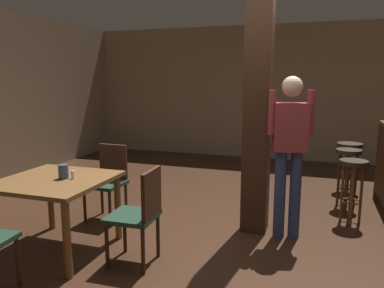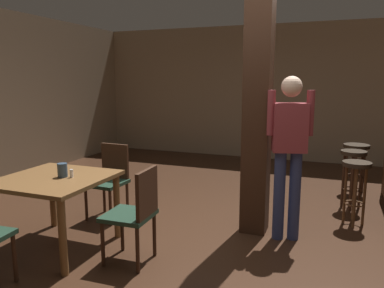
{
  "view_description": "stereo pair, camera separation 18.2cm",
  "coord_description": "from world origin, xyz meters",
  "px_view_note": "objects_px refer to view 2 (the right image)",
  "views": [
    {
      "loc": [
        0.92,
        -3.56,
        1.69
      ],
      "look_at": [
        -0.41,
        0.42,
        0.96
      ],
      "focal_mm": 35.0,
      "sensor_mm": 36.0,
      "label": 1
    },
    {
      "loc": [
        1.09,
        -3.5,
        1.69
      ],
      "look_at": [
        -0.41,
        0.42,
        0.96
      ],
      "focal_mm": 35.0,
      "sensor_mm": 36.0,
      "label": 2
    }
  ],
  "objects_px": {
    "chair_east": "(136,210)",
    "bar_stool_mid": "(353,166)",
    "salt_shaker": "(72,173)",
    "bar_stool_near": "(356,179)",
    "dining_table": "(55,188)",
    "napkin_cup": "(62,170)",
    "bar_stool_far": "(356,156)",
    "standing_person": "(289,147)",
    "chair_north": "(110,177)"
  },
  "relations": [
    {
      "from": "chair_east",
      "to": "standing_person",
      "type": "bearing_deg",
      "value": 40.24
    },
    {
      "from": "dining_table",
      "to": "napkin_cup",
      "type": "xyz_separation_m",
      "value": [
        0.08,
        0.03,
        0.18
      ]
    },
    {
      "from": "napkin_cup",
      "to": "chair_north",
      "type": "bearing_deg",
      "value": 93.12
    },
    {
      "from": "chair_east",
      "to": "bar_stool_far",
      "type": "bearing_deg",
      "value": 57.66
    },
    {
      "from": "napkin_cup",
      "to": "salt_shaker",
      "type": "xyz_separation_m",
      "value": [
        0.09,
        0.02,
        -0.03
      ]
    },
    {
      "from": "bar_stool_near",
      "to": "dining_table",
      "type": "bearing_deg",
      "value": -148.63
    },
    {
      "from": "standing_person",
      "to": "napkin_cup",
      "type": "bearing_deg",
      "value": -154.08
    },
    {
      "from": "bar_stool_far",
      "to": "chair_north",
      "type": "bearing_deg",
      "value": -142.53
    },
    {
      "from": "chair_north",
      "to": "bar_stool_far",
      "type": "height_order",
      "value": "chair_north"
    },
    {
      "from": "napkin_cup",
      "to": "standing_person",
      "type": "height_order",
      "value": "standing_person"
    },
    {
      "from": "standing_person",
      "to": "bar_stool_near",
      "type": "distance_m",
      "value": 1.08
    },
    {
      "from": "napkin_cup",
      "to": "bar_stool_far",
      "type": "bearing_deg",
      "value": 47.68
    },
    {
      "from": "chair_east",
      "to": "bar_stool_mid",
      "type": "distance_m",
      "value": 3.01
    },
    {
      "from": "chair_north",
      "to": "bar_stool_near",
      "type": "bearing_deg",
      "value": 15.85
    },
    {
      "from": "salt_shaker",
      "to": "bar_stool_mid",
      "type": "distance_m",
      "value": 3.49
    },
    {
      "from": "standing_person",
      "to": "bar_stool_far",
      "type": "xyz_separation_m",
      "value": [
        0.75,
        2.09,
        -0.45
      ]
    },
    {
      "from": "chair_east",
      "to": "standing_person",
      "type": "relative_size",
      "value": 0.52
    },
    {
      "from": "salt_shaker",
      "to": "standing_person",
      "type": "height_order",
      "value": "standing_person"
    },
    {
      "from": "standing_person",
      "to": "bar_stool_mid",
      "type": "xyz_separation_m",
      "value": [
        0.68,
        1.29,
        -0.43
      ]
    },
    {
      "from": "dining_table",
      "to": "salt_shaker",
      "type": "height_order",
      "value": "salt_shaker"
    },
    {
      "from": "napkin_cup",
      "to": "bar_stool_mid",
      "type": "height_order",
      "value": "napkin_cup"
    },
    {
      "from": "dining_table",
      "to": "chair_north",
      "type": "bearing_deg",
      "value": 88.36
    },
    {
      "from": "dining_table",
      "to": "standing_person",
      "type": "bearing_deg",
      "value": 25.84
    },
    {
      "from": "salt_shaker",
      "to": "bar_stool_far",
      "type": "distance_m",
      "value": 4.1
    },
    {
      "from": "salt_shaker",
      "to": "bar_stool_near",
      "type": "distance_m",
      "value": 3.15
    },
    {
      "from": "salt_shaker",
      "to": "bar_stool_mid",
      "type": "relative_size",
      "value": 0.1
    },
    {
      "from": "standing_person",
      "to": "bar_stool_near",
      "type": "relative_size",
      "value": 2.28
    },
    {
      "from": "salt_shaker",
      "to": "chair_east",
      "type": "bearing_deg",
      "value": -4.13
    },
    {
      "from": "napkin_cup",
      "to": "bar_stool_near",
      "type": "relative_size",
      "value": 0.18
    },
    {
      "from": "dining_table",
      "to": "chair_east",
      "type": "relative_size",
      "value": 1.13
    },
    {
      "from": "dining_table",
      "to": "chair_east",
      "type": "bearing_deg",
      "value": -0.16
    },
    {
      "from": "salt_shaker",
      "to": "standing_person",
      "type": "xyz_separation_m",
      "value": [
        1.96,
        0.98,
        0.23
      ]
    },
    {
      "from": "salt_shaker",
      "to": "bar_stool_near",
      "type": "height_order",
      "value": "salt_shaker"
    },
    {
      "from": "bar_stool_near",
      "to": "napkin_cup",
      "type": "bearing_deg",
      "value": -148.44
    },
    {
      "from": "dining_table",
      "to": "chair_east",
      "type": "height_order",
      "value": "chair_east"
    },
    {
      "from": "salt_shaker",
      "to": "bar_stool_near",
      "type": "xyz_separation_m",
      "value": [
        2.66,
        1.67,
        -0.22
      ]
    },
    {
      "from": "salt_shaker",
      "to": "dining_table",
      "type": "bearing_deg",
      "value": -163.22
    },
    {
      "from": "chair_north",
      "to": "salt_shaker",
      "type": "height_order",
      "value": "chair_north"
    },
    {
      "from": "chair_east",
      "to": "bar_stool_mid",
      "type": "height_order",
      "value": "chair_east"
    },
    {
      "from": "chair_east",
      "to": "salt_shaker",
      "type": "relative_size",
      "value": 11.09
    },
    {
      "from": "napkin_cup",
      "to": "salt_shaker",
      "type": "distance_m",
      "value": 0.1
    },
    {
      "from": "salt_shaker",
      "to": "standing_person",
      "type": "bearing_deg",
      "value": 26.57
    },
    {
      "from": "chair_east",
      "to": "salt_shaker",
      "type": "height_order",
      "value": "chair_east"
    },
    {
      "from": "bar_stool_near",
      "to": "bar_stool_far",
      "type": "relative_size",
      "value": 1.03
    },
    {
      "from": "dining_table",
      "to": "bar_stool_near",
      "type": "bearing_deg",
      "value": 31.37
    },
    {
      "from": "chair_east",
      "to": "salt_shaker",
      "type": "xyz_separation_m",
      "value": [
        -0.74,
        0.05,
        0.27
      ]
    },
    {
      "from": "napkin_cup",
      "to": "bar_stool_near",
      "type": "height_order",
      "value": "napkin_cup"
    },
    {
      "from": "dining_table",
      "to": "bar_stool_far",
      "type": "height_order",
      "value": "dining_table"
    },
    {
      "from": "standing_person",
      "to": "bar_stool_far",
      "type": "distance_m",
      "value": 2.26
    },
    {
      "from": "napkin_cup",
      "to": "bar_stool_near",
      "type": "bearing_deg",
      "value": 31.56
    }
  ]
}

